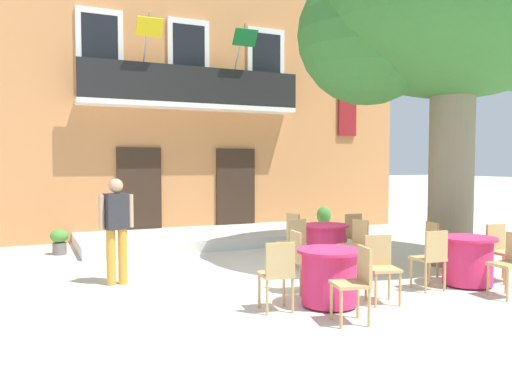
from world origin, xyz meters
TOP-DOWN VIEW (x-y plane):
  - ground_plane at (0.00, 0.00)m, footprint 120.00×120.00m
  - building_facade at (-0.09, 6.99)m, footprint 13.00×5.09m
  - entrance_step_platform at (-0.09, 3.73)m, footprint 5.84×2.55m
  - plane_tree at (3.17, -0.64)m, footprint 5.33×4.68m
  - cafe_table_near_tree at (2.27, -2.03)m, footprint 0.86×0.86m
  - cafe_chair_near_tree_0 at (2.30, -2.78)m, footprint 0.42×0.42m
  - cafe_chair_near_tree_1 at (3.02, -1.99)m, footprint 0.42×0.42m
  - cafe_chair_near_tree_2 at (2.37, -1.28)m, footprint 0.48×0.48m
  - cafe_chair_near_tree_3 at (1.51, -2.05)m, footprint 0.43×0.43m
  - cafe_table_middle at (-0.30, -2.12)m, footprint 0.86×0.86m
  - cafe_chair_middle_0 at (0.44, -2.24)m, footprint 0.49×0.49m
  - cafe_chair_middle_1 at (-0.29, -1.36)m, footprint 0.45×0.45m
  - cafe_chair_middle_2 at (-1.06, -2.09)m, footprint 0.45×0.45m
  - cafe_chair_middle_3 at (-0.41, -2.86)m, footprint 0.48×0.48m
  - cafe_table_front at (1.13, 0.27)m, footprint 0.86×0.86m
  - cafe_chair_front_0 at (0.92, 0.99)m, footprint 0.47×0.47m
  - cafe_chair_front_1 at (0.38, 0.15)m, footprint 0.42×0.42m
  - cafe_chair_front_2 at (1.28, -0.47)m, footprint 0.44×0.44m
  - cafe_chair_front_3 at (1.88, 0.35)m, footprint 0.40×0.40m
  - ground_planter_left at (-3.36, 3.46)m, footprint 0.36×0.36m
  - ground_planter_right at (3.17, 3.63)m, footprint 0.38×0.38m
  - pedestrian_near_entrance at (-2.68, 0.28)m, footprint 0.53×0.30m

SIDE VIEW (x-z plane):
  - ground_plane at x=0.00m, z-range 0.00..0.00m
  - entrance_step_platform at x=-0.09m, z-range 0.00..0.25m
  - ground_planter_left at x=-3.36m, z-range 0.03..0.56m
  - cafe_table_near_tree at x=2.27m, z-range 0.01..0.77m
  - cafe_table_middle at x=-0.30m, z-range 0.01..0.77m
  - cafe_table_front at x=1.13m, z-range 0.01..0.77m
  - ground_planter_right at x=3.17m, z-range 0.04..0.82m
  - cafe_chair_near_tree_0 at x=2.30m, z-range 0.07..0.98m
  - cafe_chair_near_tree_1 at x=3.02m, z-range 0.07..0.98m
  - cafe_chair_near_tree_2 at x=2.37m, z-range 0.07..0.98m
  - cafe_chair_near_tree_3 at x=1.51m, z-range 0.07..0.98m
  - cafe_chair_middle_0 at x=0.44m, z-range 0.07..0.98m
  - cafe_chair_middle_1 at x=-0.29m, z-range 0.07..0.98m
  - cafe_chair_middle_2 at x=-1.06m, z-range 0.07..0.98m
  - cafe_chair_middle_3 at x=-0.41m, z-range 0.07..0.98m
  - cafe_chair_front_0 at x=0.92m, z-range 0.07..0.98m
  - cafe_chair_front_1 at x=0.38m, z-range 0.07..0.98m
  - cafe_chair_front_2 at x=1.28m, z-range 0.07..0.98m
  - cafe_chair_front_3 at x=1.88m, z-range 0.07..0.98m
  - pedestrian_near_entrance at x=-2.68m, z-range 0.11..1.77m
  - building_facade at x=-0.09m, z-range 0.00..7.50m
  - plane_tree at x=3.17m, z-range 1.40..7.62m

